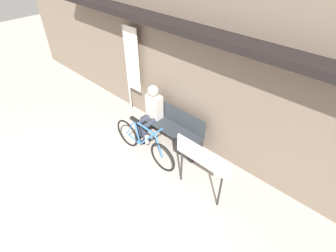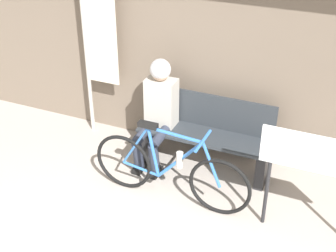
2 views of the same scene
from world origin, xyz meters
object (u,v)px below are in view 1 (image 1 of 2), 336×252
object	(u,v)px
park_bench_near	(173,128)
bicycle	(144,143)
signboard	(202,160)
person_seated	(151,108)
banner_pole	(131,64)

from	to	relation	value
park_bench_near	bicycle	xyz separation A→B (m)	(-0.11, -0.74, -0.02)
park_bench_near	signboard	world-z (taller)	signboard
person_seated	banner_pole	bearing A→B (deg)	163.45
bicycle	person_seated	bearing A→B (deg)	123.57
bicycle	banner_pole	bearing A→B (deg)	145.80
bicycle	signboard	world-z (taller)	signboard
park_bench_near	signboard	distance (m)	1.52
bicycle	person_seated	size ratio (longest dim) A/B	1.38
park_bench_near	signboard	bearing A→B (deg)	-28.46
park_bench_near	bicycle	distance (m)	0.75
person_seated	banner_pole	xyz separation A→B (m)	(-0.91, 0.27, 0.65)
person_seated	banner_pole	distance (m)	1.15
bicycle	signboard	size ratio (longest dim) A/B	1.58
banner_pole	signboard	xyz separation A→B (m)	(2.72, -0.86, -0.53)
park_bench_near	signboard	size ratio (longest dim) A/B	1.38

